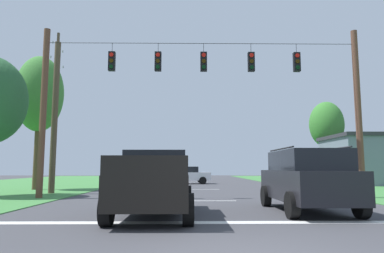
% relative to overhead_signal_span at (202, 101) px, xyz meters
% --- Properties ---
extents(stop_bar_stripe, '(12.51, 0.45, 0.01)m').
position_rel_overhead_signal_span_xyz_m(stop_bar_stripe, '(0.15, -7.26, -4.63)').
color(stop_bar_stripe, white).
rests_on(stop_bar_stripe, ground).
extents(lane_dash_0, '(2.50, 0.15, 0.01)m').
position_rel_overhead_signal_span_xyz_m(lane_dash_0, '(0.15, -1.26, -4.63)').
color(lane_dash_0, white).
rests_on(lane_dash_0, ground).
extents(lane_dash_1, '(2.50, 0.15, 0.01)m').
position_rel_overhead_signal_span_xyz_m(lane_dash_1, '(0.15, 6.69, -4.63)').
color(lane_dash_1, white).
rests_on(lane_dash_1, ground).
extents(lane_dash_2, '(2.50, 0.15, 0.01)m').
position_rel_overhead_signal_span_xyz_m(lane_dash_2, '(0.15, 14.59, -4.63)').
color(lane_dash_2, white).
rests_on(lane_dash_2, ground).
extents(lane_dash_3, '(2.50, 0.15, 0.01)m').
position_rel_overhead_signal_span_xyz_m(lane_dash_3, '(0.15, 18.76, -4.63)').
color(lane_dash_3, white).
rests_on(lane_dash_3, ground).
extents(overhead_signal_span, '(15.49, 0.31, 8.20)m').
position_rel_overhead_signal_span_xyz_m(overhead_signal_span, '(0.00, 0.00, 0.00)').
color(overhead_signal_span, brown).
rests_on(overhead_signal_span, ground).
extents(pickup_truck, '(2.31, 5.41, 1.95)m').
position_rel_overhead_signal_span_xyz_m(pickup_truck, '(-1.71, -5.90, -3.66)').
color(pickup_truck, black).
rests_on(pickup_truck, ground).
extents(suv_black, '(2.21, 4.80, 2.05)m').
position_rel_overhead_signal_span_xyz_m(suv_black, '(3.19, -5.08, -3.57)').
color(suv_black, black).
rests_on(suv_black, ground).
extents(distant_car_crossing_white, '(2.03, 4.31, 1.52)m').
position_rel_overhead_signal_span_xyz_m(distant_car_crossing_white, '(-5.23, 17.68, -3.84)').
color(distant_car_crossing_white, silver).
rests_on(distant_car_crossing_white, ground).
extents(distant_car_oncoming, '(4.39, 2.20, 1.52)m').
position_rel_overhead_signal_span_xyz_m(distant_car_oncoming, '(-0.83, 14.78, -3.84)').
color(distant_car_oncoming, silver).
rests_on(distant_car_oncoming, ground).
extents(utility_pole_far_right, '(0.33, 2.00, 9.18)m').
position_rel_overhead_signal_span_xyz_m(utility_pole_far_right, '(-8.18, 2.93, -0.10)').
color(utility_pole_far_right, brown).
rests_on(utility_pole_far_right, ground).
extents(tree_roadside_far_right, '(3.22, 3.22, 7.75)m').
position_rel_overhead_signal_span_xyz_m(tree_roadside_far_right, '(12.67, 16.50, 0.87)').
color(tree_roadside_far_right, brown).
rests_on(tree_roadside_far_right, ground).
extents(tree_roadside_left, '(3.07, 3.07, 8.82)m').
position_rel_overhead_signal_span_xyz_m(tree_roadside_left, '(-10.52, 6.23, 1.62)').
color(tree_roadside_left, brown).
rests_on(tree_roadside_left, ground).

